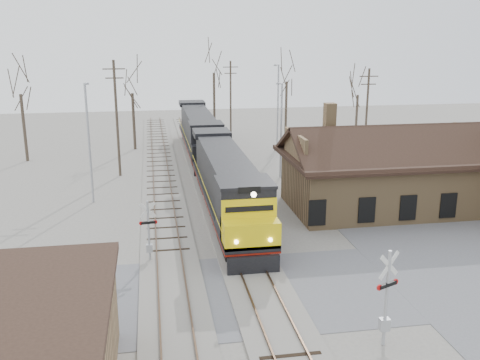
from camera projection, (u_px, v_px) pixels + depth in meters
name	position (u px, v px, depth m)	size (l,w,h in m)	color
ground	(261.00, 291.00, 27.60)	(140.00, 140.00, 0.00)	gray
road	(261.00, 291.00, 27.59)	(60.00, 9.00, 0.03)	slate
track_main	(222.00, 203.00, 41.85)	(3.40, 90.00, 0.24)	gray
track_siding	(164.00, 206.00, 41.13)	(3.40, 90.00, 0.24)	gray
depot	(384.00, 177.00, 40.31)	(15.20, 9.31, 7.90)	#97774E
locomotive_lead	(227.00, 184.00, 38.25)	(3.16, 21.18, 4.70)	black
locomotive_trailing	(199.00, 132.00, 58.66)	(3.16, 21.18, 4.45)	black
crossbuck_near	(386.00, 302.00, 22.31)	(1.16, 0.57, 4.33)	#A5A8AD
crossbuck_far	(149.00, 233.00, 30.78)	(1.06, 0.28, 3.70)	#A5A8AD
streetlight_a	(89.00, 137.00, 41.04)	(0.25, 2.04, 9.32)	#A5A8AD
streetlight_b	(281.00, 125.00, 48.62)	(0.25, 2.04, 8.65)	#A5A8AD
streetlight_c	(278.00, 104.00, 58.96)	(0.25, 2.04, 9.70)	#A5A8AD
utility_pole_a	(117.00, 117.00, 48.79)	(2.00, 0.24, 10.65)	#382D23
utility_pole_b	(231.00, 96.00, 70.42)	(2.00, 0.24, 9.54)	#382D23
utility_pole_c	(367.00, 113.00, 55.55)	(2.00, 0.24, 9.50)	#382D23
tree_a	(19.00, 83.00, 53.96)	(4.65, 4.65, 11.39)	#382D23
tree_b	(132.00, 84.00, 59.91)	(4.30, 4.30, 10.52)	#382D23
tree_c	(214.00, 63.00, 69.89)	(5.32, 5.32, 13.02)	#382D23
tree_d	(287.00, 72.00, 66.06)	(4.79, 4.79, 11.73)	#382D23
tree_e	(358.00, 87.00, 65.78)	(3.75, 3.75, 9.18)	#382D23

